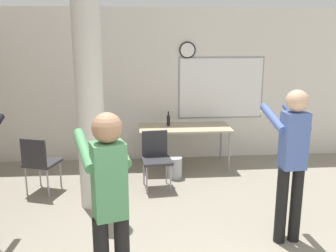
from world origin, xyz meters
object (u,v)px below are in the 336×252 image
object	(u,v)px
chair_near_pillar	(39,161)
person_playing_front	(109,199)
bottle_on_table	(168,120)
person_playing_side	(291,155)
chair_table_front	(156,155)
folding_table	(184,129)
chair_table_left	(106,152)

from	to	relation	value
chair_near_pillar	person_playing_front	size ratio (longest dim) A/B	0.50
bottle_on_table	person_playing_side	xyz separation A→B (m)	(1.12, -2.69, 0.19)
chair_table_front	chair_near_pillar	size ratio (longest dim) A/B	1.00
chair_table_front	person_playing_front	distance (m)	2.77
person_playing_side	chair_near_pillar	bearing A→B (deg)	152.93
folding_table	chair_table_left	world-z (taller)	chair_table_left
bottle_on_table	chair_near_pillar	distance (m)	2.30
chair_table_left	chair_near_pillar	distance (m)	1.00
folding_table	chair_near_pillar	xyz separation A→B (m)	(-2.28, -0.99, -0.18)
bottle_on_table	chair_table_left	world-z (taller)	bottle_on_table
bottle_on_table	chair_near_pillar	world-z (taller)	bottle_on_table
person_playing_front	chair_table_left	bearing A→B (deg)	95.24
folding_table	bottle_on_table	world-z (taller)	bottle_on_table
bottle_on_table	chair_table_front	xyz separation A→B (m)	(-0.28, -0.99, -0.33)
person_playing_front	bottle_on_table	bearing A→B (deg)	77.73
folding_table	bottle_on_table	xyz separation A→B (m)	(-0.28, 0.10, 0.15)
chair_near_pillar	folding_table	bearing A→B (deg)	23.40
chair_table_left	person_playing_side	world-z (taller)	person_playing_side
person_playing_side	person_playing_front	size ratio (longest dim) A/B	1.01
folding_table	chair_table_left	xyz separation A→B (m)	(-1.34, -0.64, -0.18)
person_playing_side	folding_table	bearing A→B (deg)	108.13
chair_near_pillar	bottle_on_table	bearing A→B (deg)	28.46
chair_table_left	person_playing_side	size ratio (longest dim) A/B	0.50
chair_table_left	person_playing_front	distance (m)	2.97
person_playing_side	person_playing_front	xyz separation A→B (m)	(-1.92, -0.97, -0.01)
chair_table_left	chair_table_front	bearing A→B (deg)	-17.42
folding_table	bottle_on_table	distance (m)	0.33
chair_table_left	chair_near_pillar	bearing A→B (deg)	-159.90
chair_table_front	person_playing_side	bearing A→B (deg)	-50.46
bottle_on_table	person_playing_front	size ratio (longest dim) A/B	0.15
bottle_on_table	chair_table_left	distance (m)	1.34
person_playing_side	chair_table_front	bearing A→B (deg)	129.54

